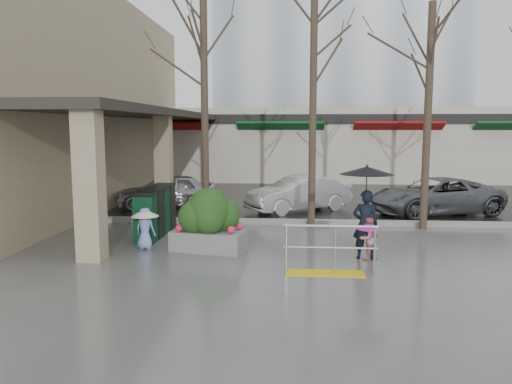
# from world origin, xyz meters

# --- Properties ---
(ground) EXTENTS (120.00, 120.00, 0.00)m
(ground) POSITION_xyz_m (0.00, 0.00, 0.00)
(ground) COLOR #51514F
(ground) RESTS_ON ground
(street_asphalt) EXTENTS (120.00, 36.00, 0.01)m
(street_asphalt) POSITION_xyz_m (0.00, 22.00, 0.01)
(street_asphalt) COLOR black
(street_asphalt) RESTS_ON ground
(curb) EXTENTS (120.00, 0.30, 0.15)m
(curb) POSITION_xyz_m (0.00, 4.00, 0.07)
(curb) COLOR gray
(curb) RESTS_ON ground
(near_building) EXTENTS (6.00, 18.00, 8.00)m
(near_building) POSITION_xyz_m (-9.00, 8.00, 4.00)
(near_building) COLOR tan
(near_building) RESTS_ON ground
(canopy_slab) EXTENTS (2.80, 18.00, 0.25)m
(canopy_slab) POSITION_xyz_m (-4.80, 8.00, 3.62)
(canopy_slab) COLOR #2D2823
(canopy_slab) RESTS_ON pillar_front
(pillar_front) EXTENTS (0.55, 0.55, 3.50)m
(pillar_front) POSITION_xyz_m (-3.90, -0.50, 1.75)
(pillar_front) COLOR tan
(pillar_front) RESTS_ON ground
(pillar_back) EXTENTS (0.55, 0.55, 3.50)m
(pillar_back) POSITION_xyz_m (-3.90, 6.00, 1.75)
(pillar_back) COLOR tan
(pillar_back) RESTS_ON ground
(storefront_row) EXTENTS (34.00, 6.74, 4.00)m
(storefront_row) POSITION_xyz_m (2.00, 17.97, 2.01)
(storefront_row) COLOR beige
(storefront_row) RESTS_ON ground
(office_tower) EXTENTS (18.00, 12.00, 25.00)m
(office_tower) POSITION_xyz_m (4.00, 30.00, 12.50)
(office_tower) COLOR #8C99A8
(office_tower) RESTS_ON ground
(handrail) EXTENTS (1.90, 0.50, 1.03)m
(handrail) POSITION_xyz_m (1.36, -1.20, 0.38)
(handrail) COLOR yellow
(handrail) RESTS_ON ground
(tree_west) EXTENTS (3.20, 3.20, 6.80)m
(tree_west) POSITION_xyz_m (-2.00, 3.60, 5.08)
(tree_west) COLOR #382B21
(tree_west) RESTS_ON ground
(tree_midwest) EXTENTS (3.20, 3.20, 7.00)m
(tree_midwest) POSITION_xyz_m (1.20, 3.60, 5.23)
(tree_midwest) COLOR #382B21
(tree_midwest) RESTS_ON ground
(tree_mideast) EXTENTS (3.20, 3.20, 6.50)m
(tree_mideast) POSITION_xyz_m (4.50, 3.60, 4.86)
(tree_mideast) COLOR #382B21
(tree_mideast) RESTS_ON ground
(woman) EXTENTS (1.23, 1.23, 2.17)m
(woman) POSITION_xyz_m (2.28, 0.07, 1.33)
(woman) COLOR black
(woman) RESTS_ON ground
(child_pink) EXTENTS (0.60, 0.58, 0.98)m
(child_pink) POSITION_xyz_m (2.34, -0.02, 0.56)
(child_pink) COLOR #CC7C8A
(child_pink) RESTS_ON ground
(child_blue) EXTENTS (0.68, 0.68, 1.04)m
(child_blue) POSITION_xyz_m (-3.00, 0.61, 0.65)
(child_blue) COLOR #7E9CE0
(child_blue) RESTS_ON ground
(planter) EXTENTS (1.90, 1.22, 1.54)m
(planter) POSITION_xyz_m (-1.40, 0.59, 0.73)
(planter) COLOR slate
(planter) RESTS_ON ground
(news_boxes) EXTENTS (0.59, 2.42, 1.35)m
(news_boxes) POSITION_xyz_m (-3.16, 2.17, 0.67)
(news_boxes) COLOR #0D3C21
(news_boxes) RESTS_ON ground
(car_a) EXTENTS (3.96, 2.41, 1.26)m
(car_a) POSITION_xyz_m (-4.09, 7.02, 0.63)
(car_a) COLOR #A2A3A7
(car_a) RESTS_ON ground
(car_b) EXTENTS (3.94, 3.19, 1.26)m
(car_b) POSITION_xyz_m (0.87, 6.48, 0.63)
(car_b) COLOR silver
(car_b) RESTS_ON ground
(car_c) EXTENTS (4.94, 3.30, 1.26)m
(car_c) POSITION_xyz_m (5.56, 6.22, 0.63)
(car_c) COLOR slate
(car_c) RESTS_ON ground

